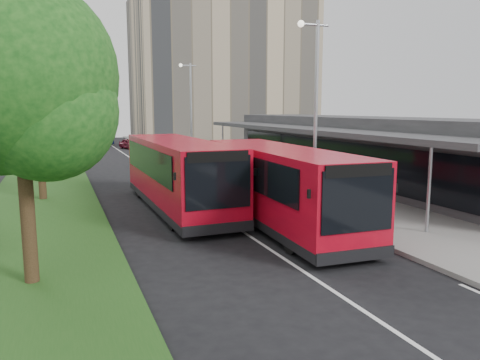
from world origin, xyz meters
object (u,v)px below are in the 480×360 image
at_px(tree_near, 18,89).
at_px(car_near, 130,144).
at_px(bus_main, 279,186).
at_px(litter_bin, 276,175).
at_px(lamp_post_near, 314,103).
at_px(lamp_post_far, 190,106).
at_px(bus_second, 178,174).
at_px(tree_mid, 36,87).
at_px(bollard, 213,158).
at_px(tree_far, 43,100).
at_px(car_far, 102,140).

bearing_deg(tree_near, car_near, 78.27).
bearing_deg(bus_main, litter_bin, 66.89).
height_order(bus_main, car_near, bus_main).
bearing_deg(lamp_post_near, car_near, 94.26).
distance_m(lamp_post_far, litter_bin, 13.65).
relative_size(bus_main, bus_second, 0.98).
height_order(tree_mid, bus_main, tree_mid).
height_order(litter_bin, bollard, bollard).
xyz_separation_m(tree_far, car_far, (6.00, 24.14, -4.45)).
height_order(bollard, car_far, car_far).
height_order(tree_far, car_near, tree_far).
relative_size(tree_far, lamp_post_far, 0.98).
relative_size(tree_mid, litter_bin, 9.37).
relative_size(tree_mid, lamp_post_far, 1.07).
height_order(tree_near, bus_main, tree_near).
distance_m(bollard, car_near, 19.40).
xyz_separation_m(tree_mid, bus_main, (8.67, -8.78, -3.98)).
height_order(tree_far, lamp_post_near, lamp_post_near).
relative_size(bus_second, litter_bin, 12.09).
relative_size(tree_near, lamp_post_far, 0.96).
bearing_deg(bus_second, bus_main, -56.82).
height_order(tree_near, car_near, tree_near).
relative_size(tree_mid, bus_second, 0.78).
height_order(tree_near, litter_bin, tree_near).
bearing_deg(tree_far, bollard, -10.86).
bearing_deg(tree_near, bollard, 60.97).
bearing_deg(tree_near, car_far, 82.89).
distance_m(tree_far, litter_bin, 18.09).
relative_size(tree_mid, car_far, 2.24).
height_order(litter_bin, car_near, car_near).
bearing_deg(bollard, litter_bin, -85.42).
height_order(bus_second, bollard, bus_second).
bearing_deg(lamp_post_near, lamp_post_far, 90.00).
height_order(lamp_post_near, bus_second, lamp_post_near).
relative_size(tree_far, bus_second, 0.71).
bearing_deg(bollard, car_near, 100.62).
relative_size(tree_far, bollard, 7.53).
bearing_deg(litter_bin, car_near, 98.61).
bearing_deg(tree_far, lamp_post_far, 4.87).
bearing_deg(car_near, bollard, -98.01).
height_order(lamp_post_near, bus_main, lamp_post_near).
relative_size(car_near, car_far, 0.92).
xyz_separation_m(tree_mid, car_far, (6.00, 36.14, -4.90)).
height_order(tree_mid, bollard, tree_mid).
xyz_separation_m(tree_near, bus_main, (8.67, 3.22, -3.42)).
height_order(tree_mid, bus_second, tree_mid).
distance_m(tree_near, bus_second, 10.08).
bearing_deg(litter_bin, bus_main, -115.14).
distance_m(lamp_post_near, car_near, 36.15).
height_order(tree_near, tree_mid, tree_mid).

